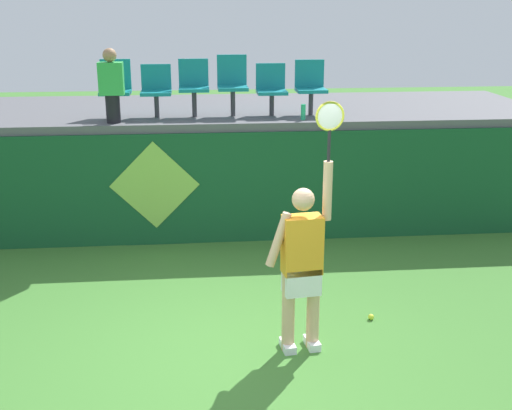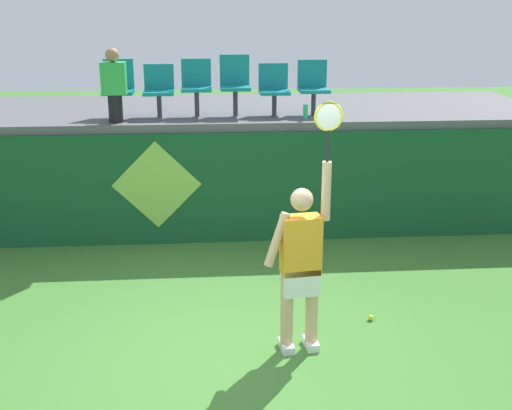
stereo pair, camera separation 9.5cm
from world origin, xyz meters
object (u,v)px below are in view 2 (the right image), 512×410
stadium_chair_1 (159,88)px  stadium_chair_2 (196,84)px  tennis_player (301,262)px  tennis_ball (371,318)px  stadium_chair_0 (118,86)px  stadium_chair_4 (274,87)px  stadium_chair_5 (313,85)px  stadium_chair_3 (235,82)px  spectator_0 (114,84)px  water_bottle (306,112)px

stadium_chair_1 → stadium_chair_2: 0.55m
stadium_chair_1 → tennis_player: bearing=-67.9°
tennis_ball → stadium_chair_0: size_ratio=0.08×
stadium_chair_4 → stadium_chair_5: stadium_chair_5 is taller
tennis_player → stadium_chair_4: size_ratio=3.36×
stadium_chair_0 → stadium_chair_3: bearing=-0.0°
stadium_chair_1 → spectator_0: spectator_0 is taller
water_bottle → stadium_chair_0: 2.76m
stadium_chair_3 → stadium_chair_4: stadium_chair_3 is taller
stadium_chair_1 → stadium_chair_3: 1.12m
stadium_chair_5 → stadium_chair_4: bearing=-179.7°
stadium_chair_1 → stadium_chair_3: bearing=0.4°
stadium_chair_4 → stadium_chair_1: bearing=-180.0°
spectator_0 → stadium_chair_2: bearing=22.1°
stadium_chair_4 → stadium_chair_5: size_ratio=0.94×
tennis_player → stadium_chair_2: size_ratio=3.05×
stadium_chair_5 → spectator_0: (-2.88, -0.46, 0.09)m
stadium_chair_1 → stadium_chair_3: (1.12, 0.01, 0.07)m
stadium_chair_3 → spectator_0: spectator_0 is taller
tennis_ball → stadium_chair_3: size_ratio=0.07×
stadium_chair_1 → spectator_0: size_ratio=0.73×
stadium_chair_4 → tennis_ball: bearing=-77.3°
tennis_ball → stadium_chair_5: (-0.16, 3.34, 2.15)m
tennis_ball → stadium_chair_1: 4.66m
spectator_0 → water_bottle: bearing=-0.6°
tennis_player → stadium_chair_3: stadium_chair_3 is taller
tennis_ball → water_bottle: bearing=96.8°
water_bottle → stadium_chair_1: stadium_chair_1 is taller
tennis_player → stadium_chair_5: 4.14m
stadium_chair_2 → stadium_chair_4: stadium_chair_2 is taller
tennis_player → stadium_chair_0: bearing=119.1°
tennis_ball → stadium_chair_4: 4.03m
stadium_chair_0 → stadium_chair_1: stadium_chair_0 is taller
stadium_chair_5 → spectator_0: spectator_0 is taller
stadium_chair_1 → stadium_chair_5: bearing=0.1°
tennis_ball → stadium_chair_2: 4.42m
stadium_chair_4 → spectator_0: spectator_0 is taller
tennis_player → spectator_0: spectator_0 is taller
stadium_chair_3 → stadium_chair_5: stadium_chair_3 is taller
stadium_chair_0 → stadium_chair_4: 2.29m
stadium_chair_0 → stadium_chair_3: stadium_chair_3 is taller
stadium_chair_0 → stadium_chair_3: size_ratio=0.94×
tennis_ball → stadium_chair_0: 5.01m
water_bottle → stadium_chair_2: stadium_chair_2 is taller
tennis_ball → stadium_chair_0: stadium_chair_0 is taller
tennis_ball → stadium_chair_3: 4.22m
stadium_chair_2 → stadium_chair_5: stadium_chair_2 is taller
tennis_player → stadium_chair_1: size_ratio=3.35×
water_bottle → spectator_0: (-2.70, 0.03, 0.42)m
stadium_chair_0 → tennis_ball: bearing=-47.7°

